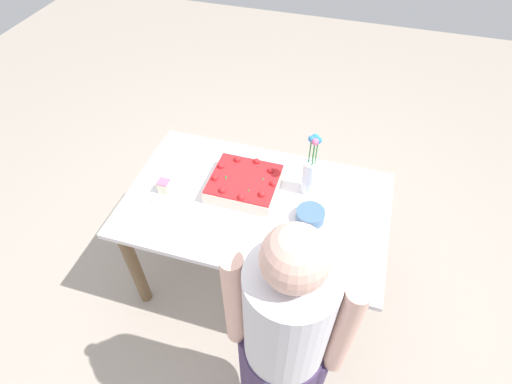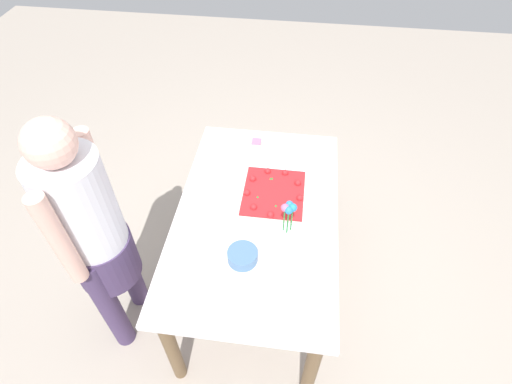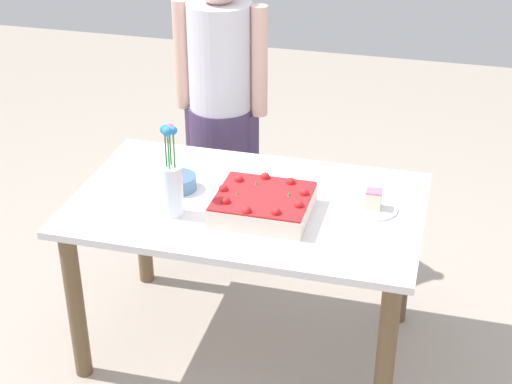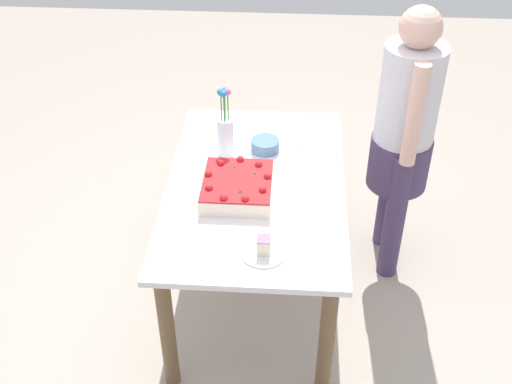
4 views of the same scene
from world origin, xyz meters
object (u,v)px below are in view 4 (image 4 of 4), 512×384
object	(u,v)px
cake_knife	(312,137)
flower_vase	(225,132)
sheet_cake	(238,186)
fruit_bowl	(265,145)
serving_plate_with_slice	(264,249)
person_standing	(404,129)

from	to	relation	value
cake_knife	flower_vase	xyz separation A→B (m)	(-0.19, 0.44, 0.13)
sheet_cake	fruit_bowl	xyz separation A→B (m)	(0.38, -0.11, -0.01)
serving_plate_with_slice	flower_vase	size ratio (longest dim) A/B	0.52
fruit_bowl	person_standing	xyz separation A→B (m)	(0.03, -0.70, 0.10)
sheet_cake	person_standing	bearing A→B (deg)	-62.78
sheet_cake	person_standing	distance (m)	0.91
cake_knife	person_standing	xyz separation A→B (m)	(-0.11, -0.46, 0.13)
fruit_bowl	serving_plate_with_slice	bearing A→B (deg)	-177.35
flower_vase	fruit_bowl	xyz separation A→B (m)	(0.05, -0.20, -0.10)
sheet_cake	cake_knife	distance (m)	0.63
serving_plate_with_slice	person_standing	bearing A→B (deg)	-38.95
fruit_bowl	sheet_cake	bearing A→B (deg)	164.25
cake_knife	fruit_bowl	xyz separation A→B (m)	(-0.14, 0.24, 0.03)
fruit_bowl	person_standing	size ratio (longest dim) A/B	0.10
flower_vase	cake_knife	bearing A→B (deg)	-66.65
serving_plate_with_slice	person_standing	size ratio (longest dim) A/B	0.13
serving_plate_with_slice	person_standing	xyz separation A→B (m)	(0.82, -0.66, 0.11)
flower_vase	person_standing	bearing A→B (deg)	-84.84
flower_vase	fruit_bowl	world-z (taller)	flower_vase
fruit_bowl	person_standing	bearing A→B (deg)	-87.42
flower_vase	person_standing	xyz separation A→B (m)	(0.08, -0.89, 0.00)
serving_plate_with_slice	sheet_cake	bearing A→B (deg)	19.68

